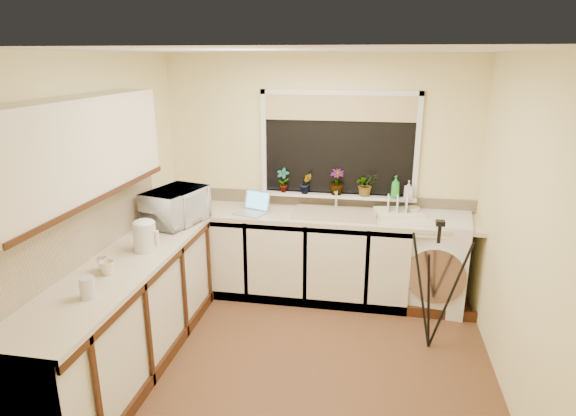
{
  "coord_description": "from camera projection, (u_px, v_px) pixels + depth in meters",
  "views": [
    {
      "loc": [
        0.56,
        -3.44,
        2.41
      ],
      "look_at": [
        -0.15,
        0.55,
        1.15
      ],
      "focal_mm": 30.44,
      "sensor_mm": 36.0,
      "label": 1
    }
  ],
  "objects": [
    {
      "name": "plant_c",
      "position": [
        337.0,
        182.0,
        5.0
      ],
      "size": [
        0.15,
        0.15,
        0.26
      ],
      "primitive_type": "imported",
      "rotation": [
        0.0,
        0.0,
        0.02
      ],
      "color": "#999999",
      "rests_on": "windowsill"
    },
    {
      "name": "worktop_back",
      "position": [
        314.0,
        216.0,
        4.91
      ],
      "size": [
        3.2,
        0.6,
        0.04
      ],
      "primitive_type": "cube",
      "color": "beige",
      "rests_on": "base_cabinet_back"
    },
    {
      "name": "wall_left",
      "position": [
        100.0,
        210.0,
        3.95
      ],
      "size": [
        0.0,
        3.0,
        3.0
      ],
      "primitive_type": "plane",
      "rotation": [
        1.57,
        0.0,
        1.57
      ],
      "color": "#F7E9A4",
      "rests_on": "ground"
    },
    {
      "name": "plant_a",
      "position": [
        283.0,
        180.0,
        5.08
      ],
      "size": [
        0.14,
        0.1,
        0.25
      ],
      "primitive_type": "imported",
      "rotation": [
        0.0,
        0.0,
        -0.1
      ],
      "color": "#999999",
      "rests_on": "windowsill"
    },
    {
      "name": "laptop",
      "position": [
        253.0,
        207.0,
        4.92
      ],
      "size": [
        0.37,
        0.36,
        0.21
      ],
      "rotation": [
        0.0,
        0.0,
        -0.35
      ],
      "color": "#ACACB5",
      "rests_on": "worktop_back"
    },
    {
      "name": "splashback_left",
      "position": [
        82.0,
        234.0,
        3.69
      ],
      "size": [
        0.02,
        2.4,
        0.45
      ],
      "primitive_type": "cube",
      "color": "beige",
      "rests_on": "wall_left"
    },
    {
      "name": "window_blind",
      "position": [
        340.0,
        108.0,
        4.81
      ],
      "size": [
        1.5,
        0.02,
        0.25
      ],
      "primitive_type": "cube",
      "color": "tan",
      "rests_on": "wall_back"
    },
    {
      "name": "base_cabinet_left",
      "position": [
        126.0,
        319.0,
        3.85
      ],
      "size": [
        0.54,
        2.4,
        0.86
      ],
      "primitive_type": "cube",
      "color": "silver",
      "rests_on": "floor"
    },
    {
      "name": "wall_right",
      "position": [
        521.0,
        234.0,
        3.41
      ],
      "size": [
        0.0,
        3.0,
        3.0
      ],
      "primitive_type": "plane",
      "rotation": [
        1.57,
        0.0,
        -1.57
      ],
      "color": "#F7E9A4",
      "rests_on": "ground"
    },
    {
      "name": "upper_cabinet",
      "position": [
        77.0,
        150.0,
        3.33
      ],
      "size": [
        0.28,
        1.9,
        0.7
      ],
      "primitive_type": "cube",
      "color": "silver",
      "rests_on": "wall_left"
    },
    {
      "name": "soap_bottle_green",
      "position": [
        395.0,
        187.0,
        4.87
      ],
      "size": [
        0.11,
        0.11,
        0.23
      ],
      "primitive_type": "imported",
      "rotation": [
        0.0,
        0.0,
        -0.37
      ],
      "color": "green",
      "rests_on": "windowsill"
    },
    {
      "name": "washing_machine",
      "position": [
        432.0,
        260.0,
        4.87
      ],
      "size": [
        0.74,
        0.72,
        0.93
      ],
      "primitive_type": "cube",
      "rotation": [
        0.0,
        0.0,
        -0.14
      ],
      "color": "silver",
      "rests_on": "floor"
    },
    {
      "name": "wall_back",
      "position": [
        319.0,
        175.0,
        5.09
      ],
      "size": [
        3.2,
        0.0,
        3.2
      ],
      "primitive_type": "plane",
      "rotation": [
        1.57,
        0.0,
        0.0
      ],
      "color": "#F7E9A4",
      "rests_on": "ground"
    },
    {
      "name": "floor",
      "position": [
        295.0,
        361.0,
        4.04
      ],
      "size": [
        3.2,
        3.2,
        0.0
      ],
      "primitive_type": "plane",
      "color": "brown",
      "rests_on": "ground"
    },
    {
      "name": "glass_jug",
      "position": [
        87.0,
        288.0,
        3.17
      ],
      "size": [
        0.1,
        0.1,
        0.14
      ],
      "primitive_type": "cylinder",
      "color": "silver",
      "rests_on": "worktop_left"
    },
    {
      "name": "sink",
      "position": [
        334.0,
        214.0,
        4.86
      ],
      "size": [
        0.82,
        0.46,
        0.03
      ],
      "primitive_type": "cube",
      "color": "tan",
      "rests_on": "worktop_back"
    },
    {
      "name": "ceiling",
      "position": [
        296.0,
        50.0,
        3.31
      ],
      "size": [
        3.2,
        3.2,
        0.0
      ],
      "primitive_type": "plane",
      "rotation": [
        3.14,
        0.0,
        0.0
      ],
      "color": "white",
      "rests_on": "ground"
    },
    {
      "name": "steel_jar",
      "position": [
        102.0,
        264.0,
        3.58
      ],
      "size": [
        0.07,
        0.07,
        0.1
      ],
      "primitive_type": "cylinder",
      "color": "white",
      "rests_on": "worktop_left"
    },
    {
      "name": "splashback_back",
      "position": [
        318.0,
        199.0,
        5.15
      ],
      "size": [
        3.2,
        0.02,
        0.14
      ],
      "primitive_type": "cube",
      "color": "beige",
      "rests_on": "wall_back"
    },
    {
      "name": "faucet",
      "position": [
        336.0,
        198.0,
        5.0
      ],
      "size": [
        0.03,
        0.03,
        0.24
      ],
      "primitive_type": "cylinder",
      "color": "silver",
      "rests_on": "worktop_back"
    },
    {
      "name": "worktop_left",
      "position": [
        120.0,
        266.0,
        3.72
      ],
      "size": [
        0.6,
        2.4,
        0.04
      ],
      "primitive_type": "cube",
      "color": "beige",
      "rests_on": "base_cabinet_left"
    },
    {
      "name": "cup_back",
      "position": [
        413.0,
        212.0,
        4.78
      ],
      "size": [
        0.17,
        0.17,
        0.1
      ],
      "primitive_type": "imported",
      "rotation": [
        0.0,
        0.0,
        0.32
      ],
      "color": "beige",
      "rests_on": "worktop_back"
    },
    {
      "name": "cup_left",
      "position": [
        107.0,
        268.0,
        3.52
      ],
      "size": [
        0.14,
        0.14,
        0.1
      ],
      "primitive_type": "imported",
      "rotation": [
        0.0,
        0.0,
        0.4
      ],
      "color": "beige",
      "rests_on": "worktop_left"
    },
    {
      "name": "plant_b",
      "position": [
        306.0,
        183.0,
        5.03
      ],
      "size": [
        0.14,
        0.13,
        0.22
      ],
      "primitive_type": "imported",
      "rotation": [
        0.0,
        0.0,
        0.3
      ],
      "color": "#999999",
      "rests_on": "windowsill"
    },
    {
      "name": "tripod",
      "position": [
        434.0,
        286.0,
        4.07
      ],
      "size": [
        0.66,
        0.66,
        1.15
      ],
      "primitive_type": null,
      "rotation": [
        0.0,
        0.0,
        0.17
      ],
      "color": "black",
      "rests_on": "floor"
    },
    {
      "name": "wall_front",
      "position": [
        243.0,
        323.0,
        2.27
      ],
      "size": [
        3.2,
        0.0,
        3.2
      ],
      "primitive_type": "plane",
      "rotation": [
        -1.57,
        0.0,
        0.0
      ],
      "color": "#F7E9A4",
      "rests_on": "ground"
    },
    {
      "name": "plant_d",
      "position": [
        366.0,
        184.0,
        4.95
      ],
      "size": [
        0.27,
        0.25,
        0.24
      ],
      "primitive_type": "imported",
      "rotation": [
        0.0,
        0.0,
        0.37
      ],
      "color": "#999999",
      "rests_on": "windowsill"
    },
    {
      "name": "dish_rack",
      "position": [
        399.0,
        214.0,
        4.79
      ],
      "size": [
        0.5,
        0.42,
        0.07
      ],
      "primitive_type": "cube",
      "rotation": [
        0.0,
        0.0,
        0.24
      ],
      "color": "white",
      "rests_on": "worktop_back"
    },
    {
      "name": "soap_bottle_clear",
      "position": [
        408.0,
        190.0,
        4.85
      ],
      "size": [
        0.09,
        0.09,
        0.18
      ],
      "primitive_type": "imported",
      "rotation": [
        0.0,
        0.0,
        -0.06
      ],
      "color": "#999999",
      "rests_on": "windowsill"
    },
    {
      "name": "windowsill",
      "position": [
        337.0,
        196.0,
        5.04
      ],
      "size": [
        1.6,
        0.14,
        0.03
      ],
      "primitive_type": "cube",
      "color": "white",
      "rests_on": "wall_back"
    },
    {
      "name": "base_cabinet_back",
      "position": [
        283.0,
        255.0,
        5.09
      ],
      "size": [
        2.55,
        0.6,
        0.86
      ],
      "primitive_type": "cube",
      "color": "silver",
      "rests_on": "floor"
    },
    {
      "name": "microwave",
      "position": [
        176.0,
        206.0,
        4.59
      ],
      "size": [
        0.54,
        0.67,
        0.33
      ],
      "primitive_type": "imported",
      "rotation": [
        0.0,
        0.0,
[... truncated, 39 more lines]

